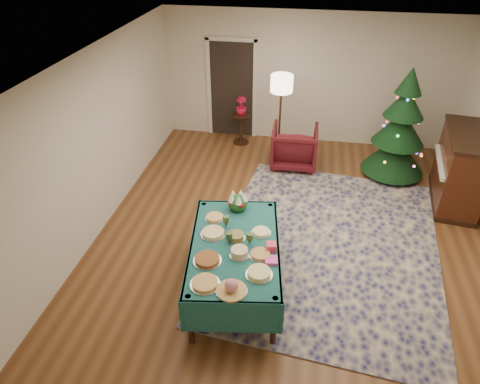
% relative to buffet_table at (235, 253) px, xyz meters
% --- Properties ---
extents(room_shell, '(7.00, 7.00, 7.00)m').
position_rel_buffet_table_xyz_m(room_shell, '(0.68, 1.20, 0.74)').
color(room_shell, '#593319').
rests_on(room_shell, ground).
extents(doorway, '(1.08, 0.04, 2.16)m').
position_rel_buffet_table_xyz_m(doorway, '(-0.92, 4.68, 0.49)').
color(doorway, black).
rests_on(doorway, ground).
extents(rug, '(3.64, 4.52, 0.02)m').
position_rel_buffet_table_xyz_m(rug, '(1.23, 1.13, -0.60)').
color(rug, '#13174A').
rests_on(rug, ground).
extents(buffet_table, '(1.40, 2.09, 0.76)m').
position_rel_buffet_table_xyz_m(buffet_table, '(0.00, 0.00, 0.00)').
color(buffet_table, black).
rests_on(buffet_table, ground).
extents(platter_0, '(0.34, 0.34, 0.05)m').
position_rel_buffet_table_xyz_m(platter_0, '(-0.20, -0.74, 0.17)').
color(platter_0, silver).
rests_on(platter_0, buffet_table).
extents(platter_1, '(0.35, 0.35, 0.16)m').
position_rel_buffet_table_xyz_m(platter_1, '(0.11, -0.78, 0.21)').
color(platter_1, silver).
rests_on(platter_1, buffet_table).
extents(platter_2, '(0.32, 0.32, 0.06)m').
position_rel_buffet_table_xyz_m(platter_2, '(0.37, -0.48, 0.18)').
color(platter_2, silver).
rests_on(platter_2, buffet_table).
extents(platter_3, '(0.34, 0.34, 0.05)m').
position_rel_buffet_table_xyz_m(platter_3, '(-0.26, -0.36, 0.17)').
color(platter_3, silver).
rests_on(platter_3, buffet_table).
extents(platter_4, '(0.24, 0.24, 0.10)m').
position_rel_buffet_table_xyz_m(platter_4, '(0.10, -0.20, 0.20)').
color(platter_4, silver).
rests_on(platter_4, buffet_table).
extents(platter_5, '(0.28, 0.28, 0.04)m').
position_rel_buffet_table_xyz_m(platter_5, '(0.34, -0.15, 0.17)').
color(platter_5, silver).
rests_on(platter_5, buffet_table).
extents(platter_6, '(0.33, 0.33, 0.05)m').
position_rel_buffet_table_xyz_m(platter_6, '(-0.31, 0.15, 0.17)').
color(platter_6, silver).
rests_on(platter_6, buffet_table).
extents(platter_7, '(0.24, 0.24, 0.07)m').
position_rel_buffet_table_xyz_m(platter_7, '(-0.01, 0.12, 0.18)').
color(platter_7, silver).
rests_on(platter_7, buffet_table).
extents(platter_8, '(0.26, 0.26, 0.04)m').
position_rel_buffet_table_xyz_m(platter_8, '(0.30, 0.28, 0.17)').
color(platter_8, silver).
rests_on(platter_8, buffet_table).
extents(platter_9, '(0.27, 0.27, 0.04)m').
position_rel_buffet_table_xyz_m(platter_9, '(-0.36, 0.48, 0.17)').
color(platter_9, silver).
rests_on(platter_9, buffet_table).
extents(goblet_0, '(0.08, 0.08, 0.18)m').
position_rel_buffet_table_xyz_m(goblet_0, '(-0.18, 0.33, 0.24)').
color(goblet_0, '#2D471E').
rests_on(goblet_0, buffet_table).
extents(goblet_1, '(0.08, 0.08, 0.18)m').
position_rel_buffet_table_xyz_m(goblet_1, '(0.19, 0.03, 0.24)').
color(goblet_1, '#2D471E').
rests_on(goblet_1, buffet_table).
extents(goblet_2, '(0.08, 0.08, 0.18)m').
position_rel_buffet_table_xyz_m(goblet_2, '(-0.07, -0.00, 0.24)').
color(goblet_2, '#2D471E').
rests_on(goblet_2, buffet_table).
extents(napkin_stack, '(0.17, 0.17, 0.04)m').
position_rel_buffet_table_xyz_m(napkin_stack, '(0.49, -0.24, 0.17)').
color(napkin_stack, '#FB45BB').
rests_on(napkin_stack, buffet_table).
extents(gift_box, '(0.14, 0.14, 0.10)m').
position_rel_buffet_table_xyz_m(gift_box, '(0.46, -0.03, 0.20)').
color(gift_box, '#E7405B').
rests_on(gift_box, buffet_table).
extents(centerpiece, '(0.27, 0.27, 0.31)m').
position_rel_buffet_table_xyz_m(centerpiece, '(-0.09, 0.75, 0.28)').
color(centerpiece, '#1E4C1E').
rests_on(centerpiece, buffet_table).
extents(armchair, '(0.88, 0.82, 0.89)m').
position_rel_buffet_table_xyz_m(armchair, '(0.54, 3.49, -0.16)').
color(armchair, '#4C1016').
rests_on(armchair, ground).
extents(floor_lamp, '(0.42, 0.42, 1.74)m').
position_rel_buffet_table_xyz_m(floor_lamp, '(0.21, 3.71, 0.87)').
color(floor_lamp, '#A57F3F').
rests_on(floor_lamp, ground).
extents(side_table, '(0.37, 0.37, 0.66)m').
position_rel_buffet_table_xyz_m(side_table, '(-0.65, 4.28, -0.29)').
color(side_table, black).
rests_on(side_table, ground).
extents(potted_plant, '(0.22, 0.40, 0.22)m').
position_rel_buffet_table_xyz_m(potted_plant, '(-0.65, 4.28, 0.16)').
color(potted_plant, red).
rests_on(potted_plant, side_table).
extents(christmas_tree, '(1.48, 1.48, 2.08)m').
position_rel_buffet_table_xyz_m(christmas_tree, '(2.41, 3.44, 0.33)').
color(christmas_tree, black).
rests_on(christmas_tree, ground).
extents(piano, '(0.88, 1.57, 1.29)m').
position_rel_buffet_table_xyz_m(piano, '(3.34, 2.68, 0.03)').
color(piano, black).
rests_on(piano, ground).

